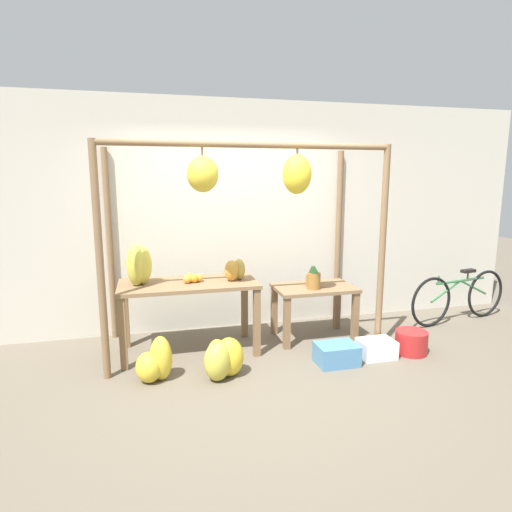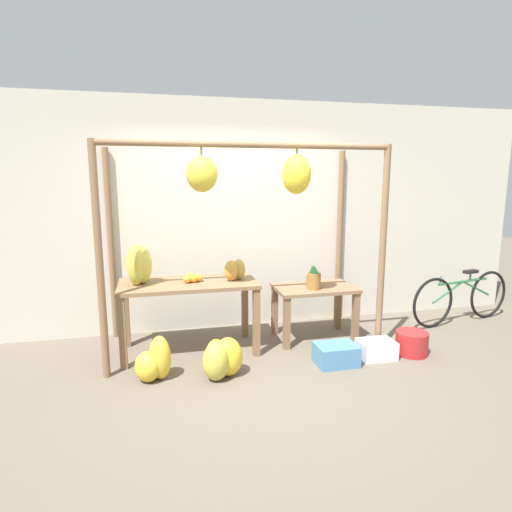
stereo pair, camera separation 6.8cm
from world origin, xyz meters
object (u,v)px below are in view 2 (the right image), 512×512
(banana_pile_ground_right, at_px, (220,359))
(papaya_pile, at_px, (235,270))
(banana_pile_ground_left, at_px, (154,362))
(parked_bicycle, at_px, (462,297))
(banana_pile_on_table, at_px, (139,265))
(blue_bucket, at_px, (412,343))
(fruit_crate_white, at_px, (336,354))
(pineapple_cluster, at_px, (313,278))
(fruit_crate_purple, at_px, (376,349))
(orange_pile, at_px, (191,278))

(banana_pile_ground_right, height_order, papaya_pile, papaya_pile)
(banana_pile_ground_left, relative_size, papaya_pile, 1.51)
(banana_pile_ground_right, xyz_separation_m, parked_bicycle, (3.30, 0.82, 0.16))
(banana_pile_on_table, distance_m, blue_bucket, 3.02)
(papaya_pile, bearing_deg, fruit_crate_white, -35.40)
(fruit_crate_white, bearing_deg, pineapple_cluster, 90.00)
(banana_pile_on_table, distance_m, fruit_crate_purple, 2.64)
(orange_pile, bearing_deg, parked_bicycle, 2.18)
(banana_pile_ground_right, relative_size, parked_bicycle, 0.31)
(pineapple_cluster, bearing_deg, blue_bucket, -35.04)
(pineapple_cluster, distance_m, blue_bucket, 1.26)
(blue_bucket, bearing_deg, orange_pile, 164.56)
(parked_bicycle, bearing_deg, pineapple_cluster, -176.39)
(banana_pile_on_table, bearing_deg, pineapple_cluster, -1.04)
(orange_pile, height_order, banana_pile_ground_right, orange_pile)
(banana_pile_ground_right, bearing_deg, pineapple_cluster, 29.97)
(fruit_crate_white, height_order, papaya_pile, papaya_pile)
(banana_pile_on_table, relative_size, banana_pile_ground_right, 0.88)
(banana_pile_ground_right, relative_size, fruit_crate_white, 1.20)
(orange_pile, xyz_separation_m, fruit_crate_purple, (1.86, -0.64, -0.73))
(orange_pile, distance_m, papaya_pile, 0.47)
(pineapple_cluster, xyz_separation_m, blue_bucket, (0.90, -0.63, -0.62))
(banana_pile_on_table, bearing_deg, orange_pile, -3.73)
(banana_pile_on_table, height_order, banana_pile_ground_right, banana_pile_on_table)
(banana_pile_on_table, height_order, blue_bucket, banana_pile_on_table)
(banana_pile_ground_left, height_order, fruit_crate_white, banana_pile_ground_left)
(banana_pile_ground_left, bearing_deg, banana_pile_on_table, 100.21)
(orange_pile, xyz_separation_m, blue_bucket, (2.28, -0.63, -0.70))
(banana_pile_ground_left, xyz_separation_m, papaya_pile, (0.88, 0.58, 0.71))
(pineapple_cluster, height_order, parked_bicycle, pineapple_cluster)
(fruit_crate_white, xyz_separation_m, blue_bucket, (0.90, 0.05, 0.02))
(blue_bucket, distance_m, fruit_crate_purple, 0.42)
(banana_pile_on_table, height_order, banana_pile_ground_left, banana_pile_on_table)
(orange_pile, bearing_deg, pineapple_cluster, -0.00)
(banana_pile_on_table, height_order, papaya_pile, banana_pile_on_table)
(banana_pile_on_table, relative_size, papaya_pile, 1.55)
(blue_bucket, bearing_deg, fruit_crate_white, -176.61)
(fruit_crate_white, distance_m, parked_bicycle, 2.28)
(banana_pile_ground_right, bearing_deg, banana_pile_on_table, 135.17)
(banana_pile_on_table, height_order, parked_bicycle, banana_pile_on_table)
(blue_bucket, height_order, parked_bicycle, parked_bicycle)
(orange_pile, bearing_deg, banana_pile_on_table, 176.27)
(pineapple_cluster, bearing_deg, orange_pile, 180.00)
(banana_pile_on_table, distance_m, banana_pile_ground_left, 1.04)
(banana_pile_ground_left, relative_size, blue_bucket, 1.26)
(pineapple_cluster, bearing_deg, parked_bicycle, 3.61)
(banana_pile_ground_right, xyz_separation_m, blue_bucket, (2.09, 0.06, -0.06))
(blue_bucket, bearing_deg, banana_pile_ground_left, 179.60)
(banana_pile_ground_right, xyz_separation_m, papaya_pile, (0.27, 0.65, 0.71))
(blue_bucket, bearing_deg, papaya_pile, 161.74)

